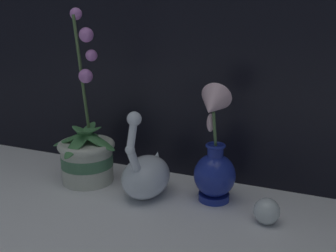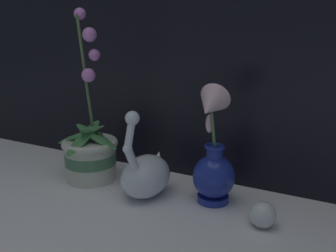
# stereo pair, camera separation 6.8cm
# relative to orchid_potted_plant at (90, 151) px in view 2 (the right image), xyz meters

# --- Properties ---
(ground_plane) EXTENTS (2.80, 2.80, 0.00)m
(ground_plane) POSITION_rel_orchid_potted_plant_xyz_m (0.24, -0.11, -0.08)
(ground_plane) COLOR white
(orchid_potted_plant) EXTENTS (0.19, 0.20, 0.46)m
(orchid_potted_plant) POSITION_rel_orchid_potted_plant_xyz_m (0.00, 0.00, 0.00)
(orchid_potted_plant) COLOR beige
(orchid_potted_plant) RESTS_ON ground_plane
(swan_figurine) EXTENTS (0.11, 0.19, 0.23)m
(swan_figurine) POSITION_rel_orchid_potted_plant_xyz_m (0.19, -0.02, -0.02)
(swan_figurine) COLOR silver
(swan_figurine) RESTS_ON ground_plane
(blue_vase) EXTENTS (0.10, 0.13, 0.29)m
(blue_vase) POSITION_rel_orchid_potted_plant_xyz_m (0.35, 0.02, 0.02)
(blue_vase) COLOR navy
(blue_vase) RESTS_ON ground_plane
(glass_sphere) EXTENTS (0.06, 0.06, 0.06)m
(glass_sphere) POSITION_rel_orchid_potted_plant_xyz_m (0.49, -0.04, -0.05)
(glass_sphere) COLOR silver
(glass_sphere) RESTS_ON ground_plane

